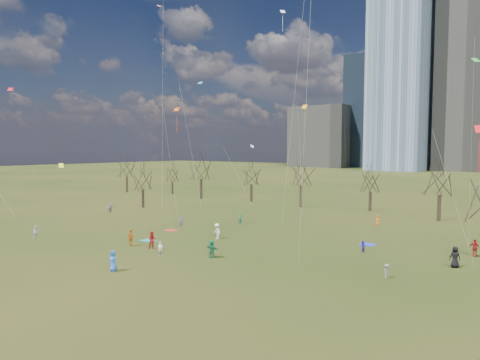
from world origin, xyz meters
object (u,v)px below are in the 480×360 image
Objects in this scene: person_2 at (152,240)px; person_0 at (113,261)px; blanket_teal at (149,240)px; blanket_navy at (368,244)px; person_4 at (131,238)px; blanket_crimson at (171,230)px; person_1 at (160,249)px.

person_0 is at bearing -119.65° from person_2.
blanket_teal is 1.00× the size of blanket_navy.
blanket_teal is 0.86× the size of person_0.
person_0 is at bearing 145.09° from person_4.
person_4 is at bearing -76.90° from blanket_teal.
person_0 is at bearing -120.55° from blanket_navy.
blanket_crimson is 0.85× the size of person_4.
person_0 is 0.99× the size of person_4.
person_2 is at bearing -35.66° from blanket_teal.
blanket_teal is 1.00× the size of blanket_crimson.
person_2 is 1.04× the size of person_4.
person_1 is (-14.82, -17.71, 0.73)m from blanket_navy.
blanket_navy is 23.10m from person_1.
blanket_crimson is 0.82× the size of person_2.
person_1 reaches higher than blanket_navy.
person_0 is at bearing -59.22° from blanket_crimson.
person_0 reaches higher than blanket_navy.
person_1 is at bearing -48.31° from blanket_crimson.
person_1 reaches higher than blanket_crimson.
blanket_teal is 25.39m from blanket_navy.
blanket_crimson is 13.70m from person_1.
blanket_teal is 3.37m from person_4.
person_1 is at bearing -177.40° from person_4.
blanket_teal is at bearing -147.90° from blanket_navy.
blanket_teal is 0.85× the size of person_4.
person_4 reaches higher than blanket_navy.
person_0 reaches higher than blanket_teal.
person_0 is (9.79, -16.44, 0.91)m from blanket_crimson.
person_2 reaches higher than blanket_teal.
blanket_teal is 1.08× the size of person_1.
person_2 is (-17.78, -16.17, 0.96)m from blanket_navy.
person_0 is 9.86m from person_4.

